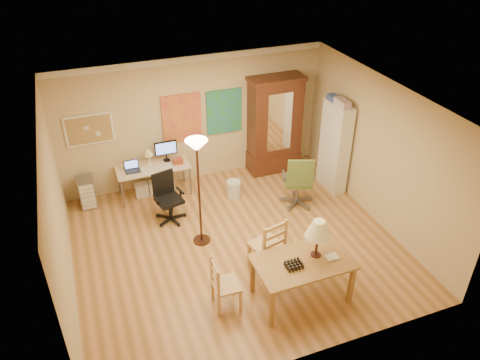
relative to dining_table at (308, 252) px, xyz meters
name	(u,v)px	position (x,y,z in m)	size (l,w,h in m)	color
floor	(236,245)	(-0.59, 1.47, -0.85)	(5.50, 5.50, 0.00)	olive
crown_molding	(191,59)	(-0.59, 3.93, 1.79)	(5.50, 0.08, 0.12)	white
corkboard	(89,130)	(-2.64, 3.94, 0.65)	(0.90, 0.04, 0.62)	tan
art_panel_left	(182,118)	(-0.84, 3.94, 0.60)	(0.80, 0.04, 1.00)	gold
art_panel_right	(224,112)	(0.06, 3.94, 0.60)	(0.75, 0.04, 0.95)	teal
dining_table	(308,252)	(0.00, 0.00, 0.00)	(1.44, 0.87, 1.35)	brown
ladder_chair_back	(268,247)	(-0.32, 0.71, -0.37)	(0.58, 0.56, 1.04)	tan
ladder_chair_left	(224,286)	(-1.24, 0.21, -0.45)	(0.40, 0.42, 0.87)	tan
torchiere_lamp	(197,162)	(-1.13, 1.81, 0.77)	(0.37, 0.37, 2.02)	#3A2017
computer_desk	(155,177)	(-1.55, 3.62, -0.45)	(1.45, 0.64, 1.10)	beige
office_chair_black	(169,208)	(-1.50, 2.65, -0.60)	(0.59, 0.59, 0.96)	black
office_chair_green	(297,192)	(0.98, 2.23, -0.55)	(0.69, 0.69, 1.13)	slate
drawer_cart	(87,192)	(-2.90, 3.67, -0.54)	(0.31, 0.37, 0.62)	slate
armoire	(274,131)	(1.12, 3.71, 0.08)	(1.16, 0.55, 2.14)	#3E2111
bookshelf	(335,147)	(1.96, 2.60, 0.08)	(0.28, 0.75, 1.87)	white
wastebin	(234,189)	(-0.10, 2.94, -0.67)	(0.29, 0.29, 0.36)	silver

